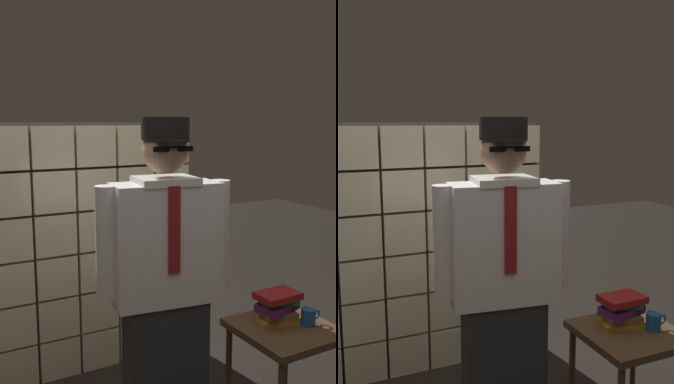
% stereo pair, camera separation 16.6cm
% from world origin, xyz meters
% --- Properties ---
extents(glass_block_wall, '(1.69, 0.10, 1.69)m').
position_xyz_m(glass_block_wall, '(-0.00, 1.24, 0.83)').
color(glass_block_wall, beige).
rests_on(glass_block_wall, ground).
extents(standing_person, '(0.68, 0.32, 1.70)m').
position_xyz_m(standing_person, '(0.14, 0.26, 0.89)').
color(standing_person, '#28282D').
rests_on(standing_person, ground).
extents(side_table, '(0.52, 0.52, 0.56)m').
position_xyz_m(side_table, '(0.85, 0.18, 0.48)').
color(side_table, '#513823').
rests_on(side_table, ground).
extents(book_stack, '(0.26, 0.21, 0.18)m').
position_xyz_m(book_stack, '(0.85, 0.25, 0.65)').
color(book_stack, olive).
rests_on(book_stack, side_table).
extents(coffee_mug, '(0.13, 0.08, 0.09)m').
position_xyz_m(coffee_mug, '(0.98, 0.13, 0.60)').
color(coffee_mug, navy).
rests_on(coffee_mug, side_table).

